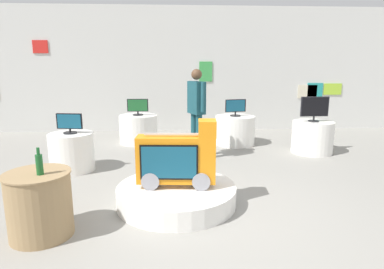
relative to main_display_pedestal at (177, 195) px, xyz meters
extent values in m
plane|color=gray|center=(0.39, -0.39, -0.12)|extent=(30.00, 30.00, 0.00)
cube|color=silver|center=(0.39, 4.99, 1.53)|extent=(12.62, 0.10, 3.31)
cube|color=#9ECC33|center=(4.44, 4.93, 1.00)|extent=(0.50, 0.02, 0.31)
cube|color=green|center=(0.87, 4.93, 1.49)|extent=(0.35, 0.02, 0.53)
cube|color=teal|center=(3.93, 4.93, 0.91)|extent=(0.43, 0.02, 0.52)
cube|color=beige|center=(3.72, 4.93, 0.94)|extent=(0.54, 0.02, 0.36)
cube|color=red|center=(-3.44, 4.93, 2.13)|extent=(0.39, 0.02, 0.33)
cylinder|color=white|center=(0.00, 0.00, 0.00)|extent=(1.56, 1.56, 0.25)
cylinder|color=gray|center=(-0.32, 0.02, 0.24)|extent=(0.25, 0.35, 0.23)
cylinder|color=gray|center=(0.32, -0.02, 0.24)|extent=(0.25, 0.35, 0.23)
cube|color=orange|center=(0.00, 0.00, 0.49)|extent=(1.02, 0.36, 0.60)
cube|color=orange|center=(0.39, -0.03, 0.89)|extent=(0.24, 0.30, 0.21)
cube|color=black|center=(-0.09, -0.15, 0.49)|extent=(0.72, 0.07, 0.45)
cube|color=navy|center=(-0.09, -0.15, 0.49)|extent=(0.68, 0.07, 0.41)
cube|color=#B2B2B7|center=(0.00, 0.00, 0.82)|extent=(0.80, 0.09, 0.02)
cylinder|color=white|center=(2.84, 2.42, 0.20)|extent=(0.83, 0.83, 0.65)
cylinder|color=black|center=(2.84, 2.42, 0.54)|extent=(0.21, 0.21, 0.02)
cylinder|color=black|center=(2.84, 2.42, 0.60)|extent=(0.04, 0.04, 0.09)
cube|color=black|center=(2.84, 2.42, 0.84)|extent=(0.58, 0.05, 0.40)
cube|color=black|center=(2.84, 2.40, 0.84)|extent=(0.53, 0.02, 0.36)
cylinder|color=white|center=(1.38, 3.24, 0.20)|extent=(0.90, 0.90, 0.65)
cylinder|color=black|center=(1.38, 3.24, 0.54)|extent=(0.24, 0.24, 0.02)
cylinder|color=black|center=(1.38, 3.24, 0.59)|extent=(0.04, 0.04, 0.08)
cube|color=black|center=(1.38, 3.24, 0.77)|extent=(0.48, 0.12, 0.28)
cube|color=navy|center=(1.38, 3.22, 0.77)|extent=(0.44, 0.09, 0.25)
cylinder|color=white|center=(-1.78, 1.52, 0.20)|extent=(0.75, 0.75, 0.65)
cylinder|color=black|center=(-1.78, 1.52, 0.54)|extent=(0.22, 0.22, 0.02)
cylinder|color=black|center=(-1.78, 1.52, 0.58)|extent=(0.04, 0.04, 0.06)
cube|color=black|center=(-1.78, 1.52, 0.74)|extent=(0.44, 0.10, 0.26)
cube|color=navy|center=(-1.78, 1.49, 0.74)|extent=(0.40, 0.07, 0.24)
cylinder|color=white|center=(-0.84, 3.50, 0.20)|extent=(0.88, 0.88, 0.65)
cylinder|color=black|center=(-0.84, 3.50, 0.54)|extent=(0.23, 0.23, 0.02)
cylinder|color=black|center=(-0.84, 3.50, 0.58)|extent=(0.04, 0.04, 0.07)
cube|color=black|center=(-0.84, 3.50, 0.76)|extent=(0.48, 0.04, 0.29)
cube|color=#1E5B2D|center=(-0.84, 3.48, 0.76)|extent=(0.44, 0.02, 0.26)
cylinder|color=#9E7F56|center=(-1.45, -0.73, 0.23)|extent=(0.65, 0.65, 0.70)
cylinder|color=#9E7F56|center=(-1.45, -0.73, 0.57)|extent=(0.68, 0.68, 0.02)
cylinder|color=#195926|center=(-1.39, -0.79, 0.69)|extent=(0.07, 0.07, 0.21)
cylinder|color=#195926|center=(-1.39, -0.79, 0.83)|extent=(0.03, 0.03, 0.07)
cylinder|color=#194751|center=(0.37, 2.20, 0.32)|extent=(0.12, 0.12, 0.88)
cylinder|color=#194751|center=(0.46, 2.02, 0.32)|extent=(0.12, 0.12, 0.88)
cube|color=#194751|center=(0.41, 2.11, 1.06)|extent=(0.34, 0.43, 0.61)
sphere|color=brown|center=(0.41, 2.11, 1.50)|extent=(0.20, 0.20, 0.20)
cylinder|color=#194751|center=(0.31, 2.33, 1.09)|extent=(0.08, 0.08, 0.54)
cylinder|color=#194751|center=(0.51, 1.90, 1.09)|extent=(0.08, 0.08, 0.54)
camera|label=1|loc=(-0.04, -4.04, 1.68)|focal=30.66mm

